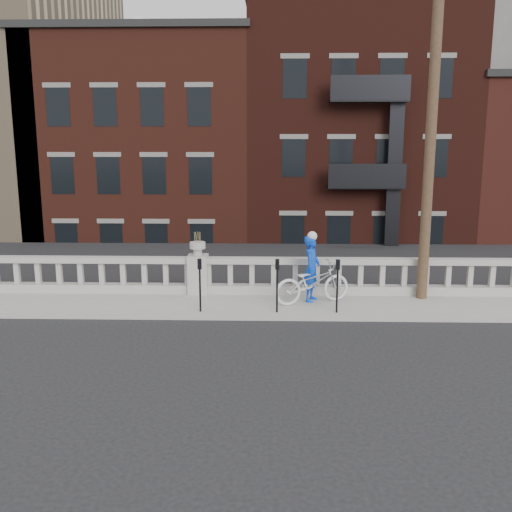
{
  "coord_description": "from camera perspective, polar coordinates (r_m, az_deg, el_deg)",
  "views": [
    {
      "loc": [
        2.06,
        -11.67,
        4.34
      ],
      "look_at": [
        1.66,
        3.2,
        1.38
      ],
      "focal_mm": 40.0,
      "sensor_mm": 36.0,
      "label": 1
    }
  ],
  "objects": [
    {
      "name": "balustrade",
      "position": [
        16.18,
        -5.8,
        -2.02
      ],
      "size": [
        28.0,
        0.34,
        1.03
      ],
      "color": "gray",
      "rests_on": "sidewalk"
    },
    {
      "name": "ground",
      "position": [
        12.62,
        -8.04,
        -8.97
      ],
      "size": [
        120.0,
        120.0,
        0.0
      ],
      "primitive_type": "plane",
      "color": "black",
      "rests_on": "ground"
    },
    {
      "name": "parking_meter_e",
      "position": [
        14.31,
        8.15,
        -2.37
      ],
      "size": [
        0.1,
        0.09,
        1.36
      ],
      "color": "black",
      "rests_on": "sidewalk"
    },
    {
      "name": "parking_meter_c",
      "position": [
        14.33,
        -5.64,
        -2.3
      ],
      "size": [
        0.1,
        0.09,
        1.36
      ],
      "color": "black",
      "rests_on": "sidewalk"
    },
    {
      "name": "sidewalk",
      "position": [
        15.41,
        -6.21,
        -4.88
      ],
      "size": [
        32.0,
        2.2,
        0.15
      ],
      "primitive_type": "cube",
      "color": "gray",
      "rests_on": "ground"
    },
    {
      "name": "parking_meter_d",
      "position": [
        14.22,
        2.13,
        -2.36
      ],
      "size": [
        0.1,
        0.09,
        1.36
      ],
      "color": "black",
      "rests_on": "sidewalk"
    },
    {
      "name": "utility_pole",
      "position": [
        15.85,
        17.22,
        14.01
      ],
      "size": [
        1.6,
        0.28,
        10.0
      ],
      "color": "#422D1E",
      "rests_on": "sidewalk"
    },
    {
      "name": "planter_pedestal",
      "position": [
        16.14,
        -5.82,
        -1.36
      ],
      "size": [
        0.55,
        0.55,
        1.76
      ],
      "color": "gray",
      "rests_on": "sidewalk"
    },
    {
      "name": "bicycle",
      "position": [
        15.18,
        5.64,
        -2.65
      ],
      "size": [
        2.24,
        1.47,
        1.11
      ],
      "primitive_type": "imported",
      "rotation": [
        0.0,
        0.0,
        1.95
      ],
      "color": "silver",
      "rests_on": "sidewalk"
    },
    {
      "name": "cyclist",
      "position": [
        15.31,
        5.58,
        -1.24
      ],
      "size": [
        0.61,
        0.75,
        1.79
      ],
      "primitive_type": "imported",
      "rotation": [
        0.0,
        0.0,
        1.24
      ],
      "color": "#0D3DC3",
      "rests_on": "sidewalk"
    },
    {
      "name": "lower_level",
      "position": [
        34.79,
        -0.92,
        8.43
      ],
      "size": [
        80.0,
        44.0,
        20.8
      ],
      "color": "#605E59",
      "rests_on": "ground"
    }
  ]
}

